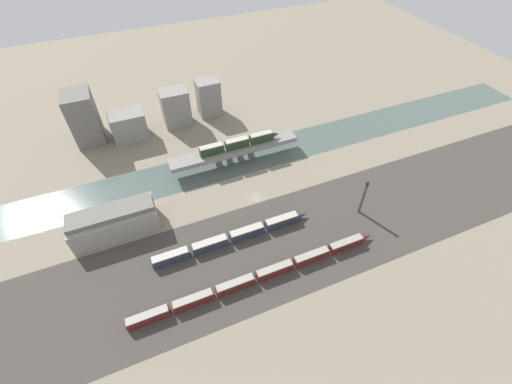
% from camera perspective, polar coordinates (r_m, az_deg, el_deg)
% --- Properties ---
extents(ground_plane, '(400.00, 400.00, 0.00)m').
position_cam_1_polar(ground_plane, '(136.15, 0.03, -0.90)').
color(ground_plane, gray).
extents(railbed_yard, '(280.00, 42.00, 0.01)m').
position_cam_1_polar(railbed_yard, '(122.28, 4.42, -8.43)').
color(railbed_yard, '#423D38').
rests_on(railbed_yard, ground).
extents(river_water, '(320.00, 20.11, 0.01)m').
position_cam_1_polar(river_water, '(152.81, -3.51, 5.21)').
color(river_water, '#4C5B56').
rests_on(river_water, ground).
extents(bridge, '(56.79, 7.53, 7.24)m').
position_cam_1_polar(bridge, '(149.23, -3.60, 6.86)').
color(bridge, gray).
rests_on(bridge, ground).
extents(train_on_bridge, '(36.23, 2.98, 4.12)m').
position_cam_1_polar(train_on_bridge, '(147.63, -2.77, 8.19)').
color(train_on_bridge, '#23381E').
rests_on(train_on_bridge, bridge).
extents(train_yard_near, '(84.89, 2.64, 3.49)m').
position_cam_1_polar(train_yard_near, '(112.63, 0.59, -13.83)').
color(train_yard_near, '#5B1E19').
rests_on(train_yard_near, ground).
extents(train_yard_mid, '(57.99, 2.99, 3.69)m').
position_cam_1_polar(train_yard_mid, '(121.43, -3.85, -7.50)').
color(train_yard_mid, '#2D384C').
rests_on(train_yard_mid, ground).
extents(warehouse_building, '(29.92, 11.93, 10.47)m').
position_cam_1_polar(warehouse_building, '(131.65, -22.63, -4.48)').
color(warehouse_building, '#9E998E').
rests_on(warehouse_building, ground).
extents(signal_tower, '(1.06, 1.06, 15.48)m').
position_cam_1_polar(signal_tower, '(131.52, 17.38, -0.97)').
color(signal_tower, '#4C4C51').
rests_on(signal_tower, ground).
extents(city_block_far_left, '(12.23, 15.15, 23.91)m').
position_cam_1_polar(city_block_far_left, '(176.73, -26.79, 11.06)').
color(city_block_far_left, slate).
rests_on(city_block_far_left, ground).
extents(city_block_left, '(15.63, 11.11, 13.35)m').
position_cam_1_polar(city_block_left, '(172.90, -20.43, 10.34)').
color(city_block_left, gray).
rests_on(city_block_left, ground).
extents(city_block_center, '(13.01, 9.96, 17.73)m').
position_cam_1_polar(city_block_center, '(175.78, -13.26, 13.55)').
color(city_block_center, gray).
rests_on(city_block_center, ground).
extents(city_block_right, '(11.02, 9.49, 18.23)m').
position_cam_1_polar(city_block_right, '(180.54, -7.93, 15.34)').
color(city_block_right, gray).
rests_on(city_block_right, ground).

